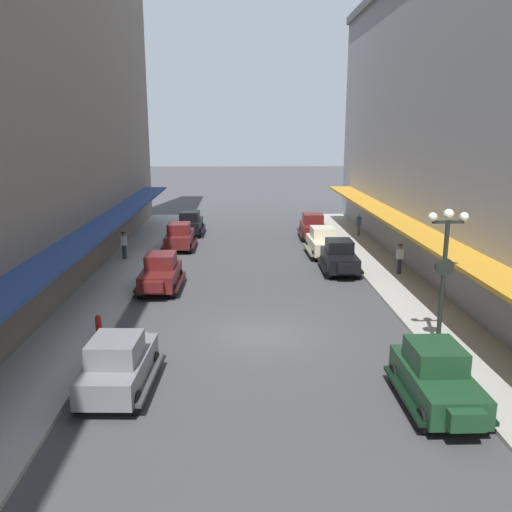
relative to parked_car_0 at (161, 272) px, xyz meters
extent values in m
plane|color=#424244|center=(4.84, -6.31, -0.94)|extent=(200.00, 200.00, 0.00)
cube|color=#A8A59E|center=(-2.66, -6.31, -0.87)|extent=(3.00, 60.00, 0.15)
cube|color=#A8A59E|center=(12.34, -6.31, -0.87)|extent=(3.00, 60.00, 0.15)
cube|color=navy|center=(-3.26, -6.31, 2.06)|extent=(1.80, 54.00, 0.16)
cube|color=orange|center=(12.94, -6.31, 2.06)|extent=(1.80, 54.00, 0.16)
cube|color=#591919|center=(0.00, -0.03, -0.20)|extent=(1.75, 3.92, 0.80)
cube|color=#591919|center=(0.00, 0.22, 0.55)|extent=(1.46, 1.72, 0.70)
cube|color=#8C9EA8|center=(0.00, 0.22, 0.55)|extent=(1.39, 1.68, 0.42)
cube|color=#591919|center=(-0.03, -2.16, -0.15)|extent=(0.94, 0.37, 0.52)
cube|color=black|center=(0.95, -0.05, -0.52)|extent=(0.29, 3.51, 0.12)
cube|color=black|center=(-0.95, -0.02, -0.52)|extent=(0.29, 3.51, 0.12)
cylinder|color=black|center=(0.79, -1.41, -0.60)|extent=(0.23, 0.68, 0.68)
cylinder|color=black|center=(-0.83, -1.39, -0.60)|extent=(0.23, 0.68, 0.68)
cylinder|color=black|center=(0.83, 1.32, -0.60)|extent=(0.23, 0.68, 0.68)
cylinder|color=black|center=(-0.79, 1.34, -0.60)|extent=(0.23, 0.68, 0.68)
cube|color=slate|center=(0.24, -10.78, -0.20)|extent=(1.87, 3.97, 0.80)
cube|color=slate|center=(0.23, -11.03, 0.55)|extent=(1.51, 1.76, 0.70)
cube|color=#8C9EA8|center=(0.23, -11.03, 0.55)|extent=(1.44, 1.72, 0.42)
cube|color=slate|center=(0.33, -8.65, -0.15)|extent=(0.95, 0.40, 0.52)
cube|color=#393A3D|center=(-0.71, -10.74, -0.52)|extent=(0.39, 3.52, 0.12)
cube|color=#393A3D|center=(1.19, -10.82, -0.52)|extent=(0.39, 3.52, 0.12)
cylinder|color=black|center=(-0.51, -9.38, -0.60)|extent=(0.25, 0.69, 0.68)
cylinder|color=black|center=(1.10, -9.45, -0.60)|extent=(0.25, 0.69, 0.68)
cylinder|color=black|center=(-0.63, -12.11, -0.60)|extent=(0.25, 0.69, 0.68)
cylinder|color=black|center=(0.98, -12.18, -0.60)|extent=(0.25, 0.69, 0.68)
cube|color=beige|center=(9.42, 7.12, -0.20)|extent=(1.78, 3.93, 0.80)
cube|color=beige|center=(9.41, 7.37, 0.55)|extent=(1.47, 1.73, 0.70)
cube|color=#8C9EA8|center=(9.41, 7.37, 0.55)|extent=(1.40, 1.69, 0.42)
cube|color=beige|center=(9.46, 4.99, -0.15)|extent=(0.94, 0.38, 0.52)
cube|color=#6D6856|center=(10.37, 7.14, -0.52)|extent=(0.31, 3.51, 0.12)
cube|color=#6D6856|center=(8.47, 7.10, -0.52)|extent=(0.31, 3.51, 0.12)
cylinder|color=black|center=(10.25, 5.77, -0.60)|extent=(0.23, 0.68, 0.68)
cylinder|color=black|center=(8.64, 5.74, -0.60)|extent=(0.23, 0.68, 0.68)
cylinder|color=black|center=(10.20, 8.50, -0.60)|extent=(0.23, 0.68, 0.68)
cylinder|color=black|center=(8.58, 8.47, -0.60)|extent=(0.23, 0.68, 0.68)
cube|color=#591919|center=(9.55, 12.80, -0.20)|extent=(1.81, 3.95, 0.80)
cube|color=#591919|center=(9.56, 13.05, 0.55)|extent=(1.49, 1.74, 0.70)
cube|color=#8C9EA8|center=(9.56, 13.05, 0.55)|extent=(1.42, 1.71, 0.42)
cube|color=#591919|center=(9.49, 10.67, -0.15)|extent=(0.95, 0.39, 0.52)
cube|color=black|center=(10.50, 12.77, -0.52)|extent=(0.34, 3.52, 0.12)
cube|color=black|center=(8.60, 12.83, -0.52)|extent=(0.34, 3.52, 0.12)
cylinder|color=black|center=(10.32, 11.41, -0.60)|extent=(0.24, 0.69, 0.68)
cylinder|color=black|center=(8.70, 11.46, -0.60)|extent=(0.24, 0.69, 0.68)
cylinder|color=black|center=(10.40, 14.14, -0.60)|extent=(0.24, 0.69, 0.68)
cylinder|color=black|center=(8.78, 14.19, -0.60)|extent=(0.24, 0.69, 0.68)
cube|color=black|center=(0.20, 14.69, -0.20)|extent=(1.75, 3.92, 0.80)
cube|color=black|center=(0.20, 14.44, 0.55)|extent=(1.46, 1.72, 0.70)
cube|color=#8C9EA8|center=(0.20, 14.44, 0.55)|extent=(1.39, 1.68, 0.42)
cube|color=black|center=(0.23, 16.82, -0.15)|extent=(0.94, 0.37, 0.52)
cube|color=black|center=(-0.75, 14.70, -0.52)|extent=(0.28, 3.51, 0.12)
cube|color=black|center=(1.15, 14.68, -0.52)|extent=(0.28, 3.51, 0.12)
cylinder|color=black|center=(-0.59, 16.06, -0.60)|extent=(0.23, 0.68, 0.68)
cylinder|color=black|center=(1.03, 16.04, -0.60)|extent=(0.23, 0.68, 0.68)
cylinder|color=black|center=(-0.62, 13.34, -0.60)|extent=(0.23, 0.68, 0.68)
cylinder|color=black|center=(1.00, 13.32, -0.60)|extent=(0.23, 0.68, 0.68)
cube|color=black|center=(9.72, 3.06, -0.20)|extent=(1.80, 3.94, 0.80)
cube|color=black|center=(9.73, 3.31, 0.55)|extent=(1.48, 1.74, 0.70)
cube|color=#8C9EA8|center=(9.73, 3.31, 0.55)|extent=(1.41, 1.70, 0.42)
cube|color=black|center=(9.66, 0.93, -0.15)|extent=(0.94, 0.38, 0.52)
cube|color=black|center=(10.67, 3.03, -0.52)|extent=(0.33, 3.52, 0.12)
cube|color=black|center=(8.77, 3.08, -0.52)|extent=(0.33, 3.52, 0.12)
cylinder|color=black|center=(10.49, 1.67, -0.60)|extent=(0.24, 0.69, 0.68)
cylinder|color=black|center=(8.88, 1.71, -0.60)|extent=(0.24, 0.69, 0.68)
cylinder|color=black|center=(10.56, 4.40, -0.60)|extent=(0.24, 0.69, 0.68)
cylinder|color=black|center=(8.95, 4.44, -0.60)|extent=(0.24, 0.69, 0.68)
cube|color=#193D23|center=(9.74, -12.07, -0.20)|extent=(1.72, 3.91, 0.80)
cube|color=#193D23|center=(9.74, -11.82, 0.55)|extent=(1.45, 1.71, 0.70)
cube|color=#8C9EA8|center=(9.74, -11.82, 0.55)|extent=(1.38, 1.67, 0.42)
cube|color=#193D23|center=(9.73, -14.20, -0.15)|extent=(0.94, 0.36, 0.52)
cube|color=black|center=(10.69, -12.07, -0.52)|extent=(0.26, 3.51, 0.12)
cube|color=black|center=(8.79, -12.06, -0.52)|extent=(0.26, 3.51, 0.12)
cylinder|color=black|center=(10.54, -13.44, -0.60)|extent=(0.22, 0.68, 0.68)
cylinder|color=black|center=(8.92, -13.43, -0.60)|extent=(0.22, 0.68, 0.68)
cylinder|color=black|center=(10.55, -10.71, -0.60)|extent=(0.22, 0.68, 0.68)
cylinder|color=black|center=(8.94, -10.70, -0.60)|extent=(0.22, 0.68, 0.68)
cube|color=#591919|center=(-0.06, 9.45, -0.20)|extent=(1.71, 3.91, 0.80)
cube|color=#591919|center=(-0.06, 9.20, 0.55)|extent=(1.45, 1.71, 0.70)
cube|color=#8C9EA8|center=(-0.06, 9.20, 0.55)|extent=(1.37, 1.67, 0.42)
cube|color=#591919|center=(-0.06, 11.58, -0.15)|extent=(0.94, 0.36, 0.52)
cube|color=black|center=(-1.01, 9.44, -0.52)|extent=(0.25, 3.51, 0.12)
cube|color=black|center=(0.89, 9.45, -0.52)|extent=(0.25, 3.51, 0.12)
cylinder|color=black|center=(-0.87, 10.81, -0.60)|extent=(0.22, 0.68, 0.68)
cylinder|color=black|center=(0.75, 10.81, -0.60)|extent=(0.22, 0.68, 0.68)
cylinder|color=black|center=(-0.86, 8.08, -0.60)|extent=(0.22, 0.68, 0.68)
cylinder|color=black|center=(0.76, 8.08, -0.60)|extent=(0.22, 0.68, 0.68)
cube|color=black|center=(11.24, -8.23, -0.54)|extent=(0.44, 0.44, 0.50)
cylinder|color=black|center=(11.24, -8.23, 1.81)|extent=(0.16, 0.16, 4.20)
cube|color=black|center=(11.24, -8.23, 3.91)|extent=(1.10, 0.10, 0.10)
sphere|color=white|center=(10.69, -8.23, 4.09)|extent=(0.32, 0.32, 0.32)
sphere|color=white|center=(11.79, -8.23, 4.09)|extent=(0.32, 0.32, 0.32)
sphere|color=white|center=(11.24, -8.23, 4.19)|extent=(0.36, 0.36, 0.36)
cylinder|color=black|center=(11.24, -8.23, 2.31)|extent=(0.64, 0.18, 0.64)
cylinder|color=silver|center=(11.24, -8.13, 2.31)|extent=(0.56, 0.02, 0.56)
cylinder|color=#B21E19|center=(-1.51, -6.46, -0.44)|extent=(0.24, 0.24, 0.70)
sphere|color=#B21E19|center=(-1.51, -6.46, -0.07)|extent=(0.20, 0.20, 0.20)
cylinder|color=slate|center=(13.05, 13.11, -0.37)|extent=(0.24, 0.24, 0.85)
cube|color=#3F598C|center=(13.05, 13.11, 0.34)|extent=(0.36, 0.22, 0.56)
sphere|color=beige|center=(13.05, 13.11, 0.74)|extent=(0.22, 0.22, 0.22)
cylinder|color=#2D2D33|center=(-3.13, 6.17, -0.37)|extent=(0.24, 0.24, 0.85)
cube|color=white|center=(-3.13, 6.17, 0.34)|extent=(0.36, 0.22, 0.56)
sphere|color=#9E7051|center=(-3.13, 6.17, 0.74)|extent=(0.22, 0.22, 0.22)
cylinder|color=black|center=(-3.13, 6.17, 0.86)|extent=(0.28, 0.28, 0.04)
cylinder|color=#2D2D33|center=(12.89, 2.10, -0.37)|extent=(0.24, 0.24, 0.85)
cube|color=white|center=(12.89, 2.10, 0.34)|extent=(0.36, 0.22, 0.56)
sphere|color=#9E7051|center=(12.89, 2.10, 0.74)|extent=(0.22, 0.22, 0.22)
cylinder|color=black|center=(12.89, 2.10, 0.86)|extent=(0.28, 0.28, 0.04)
camera|label=1|loc=(3.99, -26.09, 7.01)|focal=37.16mm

